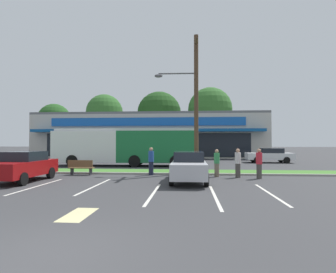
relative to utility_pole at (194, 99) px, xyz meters
The scene contains 24 objects.
ground_plane 15.26m from the utility_pole, 101.79° to the right, with size 240.00×240.00×0.00m, color #38383A.
grass_median 5.82m from the utility_pole, behind, with size 56.00×2.20×0.12m, color #427A2D.
curb_lip 5.97m from the utility_pole, 156.00° to the right, with size 56.00×0.24×0.12m, color #99968C.
parking_stripe_0 11.07m from the utility_pole, 139.62° to the right, with size 0.12×4.80×0.01m, color silver.
parking_stripe_1 9.31m from the utility_pole, 127.80° to the right, with size 0.12×4.80×0.01m, color silver.
parking_stripe_2 9.44m from the utility_pole, 102.94° to the right, with size 0.12×4.80×0.01m, color silver.
parking_stripe_3 9.66m from the utility_pole, 85.38° to the right, with size 0.12×4.80×0.01m, color silver.
parking_stripe_4 9.50m from the utility_pole, 68.54° to the right, with size 0.12×4.80×0.01m, color silver.
lot_arrow 12.80m from the utility_pole, 107.35° to the right, with size 0.70×1.60×0.01m, color beige.
storefront_building 23.20m from the utility_pole, 104.68° to the left, with size 31.32×14.23×6.05m.
tree_far_left 37.95m from the utility_pole, 130.45° to the left, with size 5.77×5.77×9.00m.
tree_left 32.35m from the utility_pole, 118.20° to the left, with size 6.40×6.40×10.49m.
tree_mid_left 32.31m from the utility_pole, 100.59° to the left, with size 8.09×8.09×11.43m.
tree_mid 29.41m from the utility_pole, 83.66° to the left, with size 7.60×7.60×11.57m.
utility_pole is the anchor object (origin of this frame).
city_bus 8.41m from the utility_pole, 139.51° to the left, with size 12.65×2.90×3.25m.
bus_stop_bench 8.73m from the utility_pole, 165.04° to the right, with size 1.60×0.45×0.95m.
car_0 13.27m from the utility_pole, 51.51° to the left, with size 4.59×1.95×1.47m.
car_1 6.06m from the utility_pole, 94.65° to the right, with size 1.87×4.78×1.58m.
car_2 11.25m from the utility_pole, 151.57° to the right, with size 1.99×4.29×1.59m.
pedestrian_near_bench 4.94m from the utility_pole, 58.12° to the right, with size 0.33×0.33×1.65m.
pedestrian_by_pole 5.49m from the utility_pole, 44.00° to the right, with size 0.34×0.34×1.70m.
pedestrian_mid 6.26m from the utility_pole, 37.94° to the right, with size 0.35×0.35×1.72m.
pedestrian_far 5.26m from the utility_pole, 149.92° to the right, with size 0.35×0.35×1.75m.
Camera 1 is at (2.64, -4.87, 2.09)m, focal length 29.52 mm.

